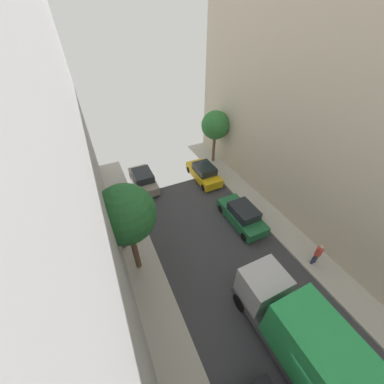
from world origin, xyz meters
TOP-DOWN VIEW (x-y plane):
  - parked_car_left_4 at (-2.70, 16.93)m, footprint 1.78×4.20m
  - parked_car_right_1 at (2.70, 9.45)m, footprint 1.78×4.20m
  - parked_car_right_2 at (2.70, 15.56)m, footprint 1.78×4.20m
  - delivery_truck at (0.00, 1.52)m, footprint 2.26×6.60m
  - pedestrian at (4.69, 4.52)m, footprint 0.40×0.36m
  - street_tree_1 at (5.06, 17.95)m, footprint 2.67×2.67m
  - street_tree_2 at (-5.27, 8.98)m, footprint 3.11×3.11m
  - potted_plant_2 at (-5.75, 10.89)m, footprint 0.48×0.48m

SIDE VIEW (x-z plane):
  - potted_plant_2 at x=-5.75m, z-range 0.20..1.07m
  - parked_car_left_4 at x=-2.70m, z-range -0.06..1.50m
  - parked_car_right_1 at x=2.70m, z-range -0.06..1.50m
  - parked_car_right_2 at x=2.70m, z-range -0.06..1.50m
  - pedestrian at x=4.69m, z-range 0.21..1.93m
  - delivery_truck at x=0.00m, z-range 0.10..3.48m
  - street_tree_1 at x=5.06m, z-range 1.39..6.60m
  - street_tree_2 at x=-5.27m, z-range 1.60..7.67m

